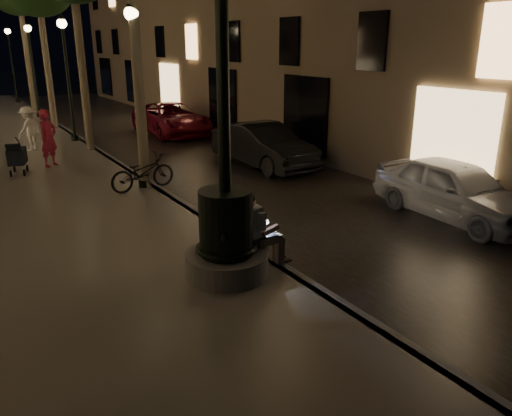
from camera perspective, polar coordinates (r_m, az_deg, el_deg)
ground at (r=20.75m, az=-18.47°, el=6.42°), size 120.00×120.00×0.00m
cobble_lane at (r=21.62m, az=-10.72°, el=7.53°), size 6.00×45.00×0.02m
curb_strip at (r=20.73m, az=-18.49°, el=6.69°), size 0.25×45.00×0.20m
fountain_lamppost at (r=8.22m, az=-3.47°, el=-1.25°), size 1.40×1.40×5.21m
seated_man_laptop at (r=8.61m, az=0.15°, el=-2.32°), size 1.01×0.34×1.38m
lamp_curb_a at (r=13.57m, az=-13.58°, el=14.80°), size 0.36×0.36×4.81m
lamp_curb_b at (r=21.29m, az=-20.87°, el=15.28°), size 0.36×0.36×4.81m
lamp_curb_c at (r=29.16m, az=-24.26°, el=15.42°), size 0.36×0.36×4.81m
lamp_curb_d at (r=37.09m, az=-26.21°, el=15.48°), size 0.36×0.36×4.81m
stroller at (r=16.53m, az=-25.65°, el=5.34°), size 0.65×1.08×1.09m
car_front at (r=12.55m, az=21.78°, el=1.98°), size 1.87×4.22×1.41m
car_second at (r=16.65m, az=0.86°, el=7.15°), size 1.72×4.45×1.44m
car_third at (r=23.11m, az=-9.62°, el=10.01°), size 2.40×5.07×1.40m
pedestrian_red at (r=17.20m, az=-22.64°, el=7.39°), size 0.78×0.74×1.80m
pedestrian_white at (r=20.13m, az=-24.48°, el=8.28°), size 1.17×1.11×1.60m
bicycle at (r=13.68m, az=-12.84°, el=4.00°), size 1.88×0.85×0.95m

